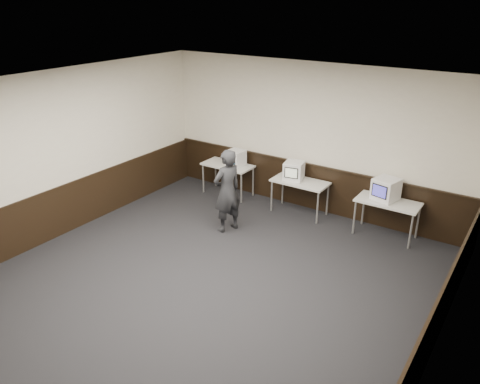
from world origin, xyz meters
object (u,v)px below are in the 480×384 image
Objects in this scene: desk_center at (300,184)px; person at (227,191)px; emac_center at (294,171)px; emac_left at (236,158)px; desk_right at (388,205)px; desk_left at (228,167)px; emac_right at (386,189)px.

person is (-0.84, -1.52, 0.17)m from desk_center.
emac_left is at bearing 166.88° from emac_center.
desk_right is at bearing -12.31° from emac_center.
emac_left is 0.25× the size of person.
desk_center is 2.86× the size of emac_left.
emac_center is 0.29× the size of person.
emac_center is at bearing 0.37° from desk_left.
desk_right is (3.80, 0.00, 0.00)m from desk_left.
desk_center is at bearing 2.38° from emac_left.
desk_left is 2.86× the size of emac_left.
desk_center is 0.70× the size of person.
desk_center is at bearing -15.80° from emac_center.
desk_right is 2.46× the size of emac_center.
person is (-2.65, -1.56, -0.11)m from emac_right.
emac_left reaches higher than desk_left.
emac_center is at bearing 179.69° from desk_right.
desk_left is 1.90m from desk_center.
emac_center reaches higher than desk_right.
emac_left is (-1.70, 0.04, 0.26)m from desk_center.
desk_center is 1.84m from emac_right.
emac_center is 1.67m from person.
person is at bearing -125.63° from emac_center.
person is (0.87, -1.56, -0.08)m from emac_left.
emac_right is at bearing 0.68° from desk_left.
emac_right is at bearing 3.81° from emac_left.
emac_left is at bearing 178.61° from desk_center.
person is at bearing -57.23° from emac_left.
emac_left reaches higher than desk_center.
person is (-2.74, -1.52, 0.17)m from desk_right.
person reaches higher than desk_center.
emac_center reaches higher than emac_left.
desk_left is at bearing -125.83° from person.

